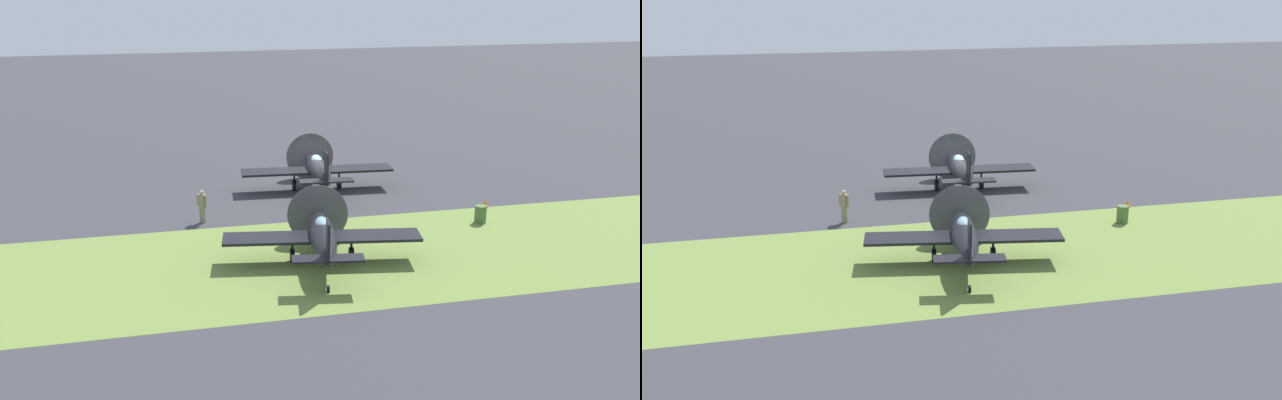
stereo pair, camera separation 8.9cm
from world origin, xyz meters
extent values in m
plane|color=#38383D|center=(0.00, 0.00, 0.00)|extent=(160.00, 160.00, 0.00)
cube|color=olive|center=(0.00, -11.63, 0.00)|extent=(120.00, 11.00, 0.01)
ellipsoid|color=black|center=(0.34, -1.02, 1.33)|extent=(1.60, 6.31, 1.14)
cube|color=black|center=(0.37, -0.65, 1.19)|extent=(8.91, 2.21, 0.13)
cube|color=black|center=(0.13, -3.86, 2.16)|extent=(0.17, 1.01, 1.75)
cube|color=black|center=(0.13, -3.86, 1.42)|extent=(2.99, 1.04, 0.09)
cone|color=#B7B24C|center=(0.59, 2.33, 1.33)|extent=(0.63, 0.68, 0.59)
cylinder|color=#4C4C51|center=(0.58, 2.14, 1.33)|extent=(2.93, 0.26, 2.94)
ellipsoid|color=#8CB2C6|center=(0.38, -0.47, 1.73)|extent=(0.74, 1.33, 0.64)
cylinder|color=black|center=(-0.95, -0.46, 0.31)|extent=(0.25, 0.64, 0.62)
cylinder|color=black|center=(-0.95, -0.46, 0.75)|extent=(0.11, 0.11, 0.88)
cylinder|color=black|center=(1.70, -0.66, 0.31)|extent=(0.25, 0.64, 0.62)
cylinder|color=black|center=(1.70, -0.66, 0.75)|extent=(0.11, 0.11, 0.88)
cylinder|color=black|center=(0.12, -3.95, 0.15)|extent=(0.13, 0.30, 0.29)
ellipsoid|color=black|center=(-2.12, -12.21, 1.31)|extent=(2.11, 6.24, 1.12)
cube|color=black|center=(-2.06, -11.85, 1.17)|extent=(8.81, 2.93, 0.13)
cube|color=black|center=(-2.58, -14.97, 2.12)|extent=(0.25, 1.00, 1.72)
cube|color=black|center=(-2.58, -14.97, 1.40)|extent=(2.99, 1.27, 0.09)
cone|color=#B7B24C|center=(-1.59, -8.95, 1.31)|extent=(0.67, 0.72, 0.58)
cylinder|color=#4C4C51|center=(-1.61, -9.13, 1.31)|extent=(2.86, 0.51, 2.89)
ellipsoid|color=#8CB2C6|center=(-2.03, -11.67, 1.70)|extent=(0.83, 1.35, 0.63)
cylinder|color=black|center=(-3.34, -11.55, 0.31)|extent=(0.30, 0.64, 0.61)
cylinder|color=black|center=(-3.34, -11.55, 0.74)|extent=(0.11, 0.11, 0.87)
cylinder|color=black|center=(-0.76, -11.98, 0.31)|extent=(0.30, 0.64, 0.61)
cylinder|color=black|center=(-0.76, -11.98, 0.74)|extent=(0.11, 0.11, 0.87)
cylinder|color=black|center=(-2.59, -15.06, 0.14)|extent=(0.15, 0.30, 0.29)
cylinder|color=#847A5B|center=(-6.71, -5.15, 0.44)|extent=(0.30, 0.30, 0.88)
cylinder|color=#847A5B|center=(-6.71, -5.15, 1.19)|extent=(0.38, 0.38, 0.62)
sphere|color=tan|center=(-6.71, -5.15, 1.61)|extent=(0.23, 0.23, 0.23)
cylinder|color=#847A5B|center=(-6.90, -4.97, 1.19)|extent=(0.11, 0.11, 0.59)
cylinder|color=#847A5B|center=(-6.53, -5.34, 1.19)|extent=(0.11, 0.11, 0.59)
cylinder|color=#476633|center=(7.10, -8.47, 0.45)|extent=(0.60, 0.60, 0.90)
cone|color=orange|center=(8.51, -6.14, 0.22)|extent=(0.36, 0.36, 0.44)
camera|label=1|loc=(-9.40, -41.84, 12.33)|focal=42.04mm
camera|label=2|loc=(-9.32, -41.86, 12.33)|focal=42.04mm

